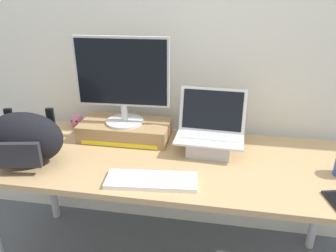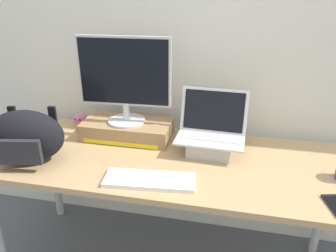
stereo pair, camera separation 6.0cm
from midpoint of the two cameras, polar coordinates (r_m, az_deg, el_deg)
back_wall at (r=1.92m, az=1.48°, el=16.31°), size 7.00×0.10×2.60m
desk at (r=1.71m, az=-1.01°, el=-7.66°), size 1.86×0.71×0.73m
toner_box_yellow at (r=1.89m, az=-8.37°, el=-0.70°), size 0.50×0.25×0.10m
desktop_monitor at (r=1.78m, az=-8.95°, el=8.06°), size 0.51×0.21×0.48m
open_laptop at (r=1.73m, az=6.32°, el=-2.22°), size 0.36×0.25×0.32m
external_keyboard at (r=1.49m, az=-4.09°, el=-9.44°), size 0.42×0.18×0.02m
messenger_backpack at (r=1.73m, az=-24.79°, el=-2.12°), size 0.41×0.29×0.27m
plush_toy at (r=2.09m, az=-16.42°, el=0.91°), size 0.08×0.08×0.08m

